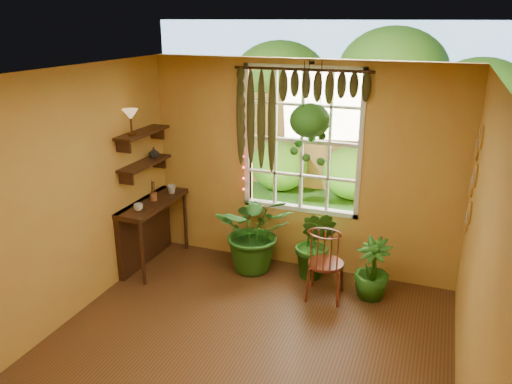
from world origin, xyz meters
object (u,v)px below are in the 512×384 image
at_px(counter_ledge, 147,224).
at_px(windsor_chair, 325,273).
at_px(potted_plant_left, 256,231).
at_px(potted_plant_mid, 315,244).
at_px(hanging_basket, 310,124).

bearing_deg(counter_ledge, windsor_chair, -1.55).
height_order(potted_plant_left, potted_plant_mid, potted_plant_left).
distance_m(potted_plant_left, hanging_basket, 1.58).
bearing_deg(counter_ledge, hanging_basket, 10.52).
height_order(counter_ledge, hanging_basket, hanging_basket).
xyz_separation_m(windsor_chair, potted_plant_left, (-1.02, 0.39, 0.23)).
xyz_separation_m(potted_plant_left, potted_plant_mid, (0.79, 0.03, -0.07)).
distance_m(potted_plant_mid, hanging_basket, 1.51).
bearing_deg(potted_plant_left, hanging_basket, 5.32).
distance_m(windsor_chair, hanging_basket, 1.76).
height_order(counter_ledge, potted_plant_mid, potted_plant_mid).
bearing_deg(potted_plant_left, windsor_chair, -21.02).
bearing_deg(counter_ledge, potted_plant_left, 12.86).
bearing_deg(counter_ledge, potted_plant_mid, 9.21).
height_order(potted_plant_mid, hanging_basket, hanging_basket).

